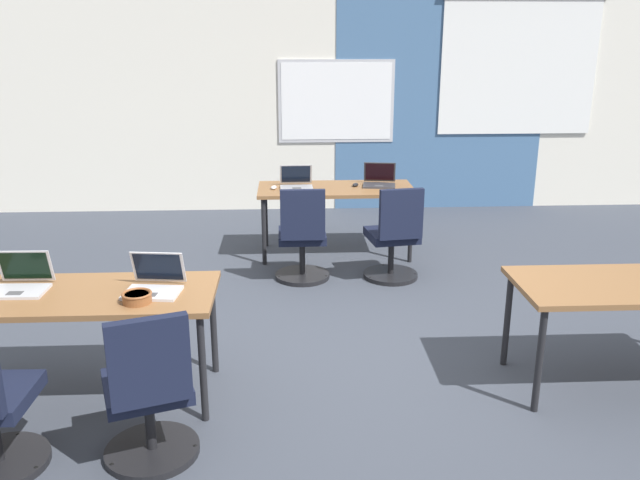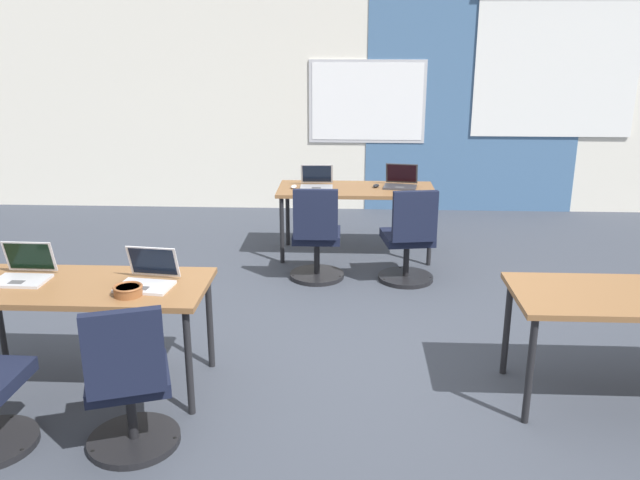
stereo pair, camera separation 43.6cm
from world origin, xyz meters
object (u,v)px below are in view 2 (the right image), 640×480
object	(u,v)px
chair_near_left_inner	(129,391)
laptop_far_left	(317,183)
snack_bowl	(128,290)
mouse_far_left	(294,187)
desk_far_center	(356,194)
chair_far_left	(316,242)
laptop_near_left_end	(24,272)
chair_far_right	(409,244)
laptop_near_left_inner	(148,278)
mouse_far_right	(376,186)
laptop_far_right	(401,182)
desk_near_left	(82,293)

from	to	relation	value
chair_near_left_inner	laptop_far_left	world-z (taller)	laptop_far_left
snack_bowl	mouse_far_left	bearing A→B (deg)	75.65
mouse_far_left	desk_far_center	bearing A→B (deg)	3.93
chair_far_left	laptop_near_left_end	xyz separation A→B (m)	(-1.78, -1.96, 0.39)
chair_far_left	chair_far_right	world-z (taller)	same
laptop_near_left_inner	chair_far_right	size ratio (longest dim) A/B	0.40
laptop_near_left_inner	mouse_far_right	world-z (taller)	laptop_near_left_inner
chair_near_left_inner	mouse_far_right	distance (m)	3.83
chair_near_left_inner	snack_bowl	world-z (taller)	chair_near_left_inner
laptop_near_left_inner	laptop_far_right	distance (m)	3.38
chair_far_left	snack_bowl	size ratio (longest dim) A/B	5.18
desk_near_left	laptop_far_right	bearing A→B (deg)	52.45
laptop_near_left_inner	snack_bowl	bearing A→B (deg)	-104.17
laptop_near_left_inner	chair_far_left	bearing A→B (deg)	71.88
laptop_near_left_inner	laptop_near_left_end	bearing A→B (deg)	-177.18
desk_near_left	chair_far_left	distance (m)	2.47
laptop_far_left	snack_bowl	bearing A→B (deg)	-109.64
mouse_far_right	chair_far_right	bearing A→B (deg)	-71.34
laptop_far_right	chair_near_left_inner	bearing A→B (deg)	-106.53
laptop_near_left_inner	mouse_far_right	size ratio (longest dim) A/B	3.21
mouse_far_right	snack_bowl	distance (m)	3.41
laptop_far_left	chair_far_left	world-z (taller)	laptop_far_left
chair_far_left	laptop_near_left_end	distance (m)	2.68
desk_far_center	chair_near_left_inner	xyz separation A→B (m)	(-1.24, -3.49, -0.28)
desk_near_left	chair_far_right	size ratio (longest dim) A/B	1.74
laptop_far_left	laptop_far_right	xyz separation A→B (m)	(0.87, 0.06, 0.00)
snack_bowl	laptop_near_left_end	bearing A→B (deg)	162.57
desk_near_left	snack_bowl	world-z (taller)	snack_bowl
desk_near_left	mouse_far_left	bearing A→B (deg)	68.03
laptop_near_left_inner	snack_bowl	size ratio (longest dim) A/B	2.05
snack_bowl	mouse_far_right	bearing A→B (deg)	62.12
mouse_far_left	chair_far_left	distance (m)	0.86
desk_far_center	chair_near_left_inner	world-z (taller)	chair_near_left_inner
laptop_near_left_end	chair_near_left_inner	bearing A→B (deg)	-38.84
chair_near_left_inner	chair_far_left	xyz separation A→B (m)	(0.88, 2.72, 0.00)
laptop_near_left_inner	laptop_far_left	bearing A→B (deg)	79.08
chair_far_left	snack_bowl	distance (m)	2.45
desk_near_left	laptop_near_left_end	distance (m)	0.41
desk_near_left	chair_far_left	bearing A→B (deg)	55.70
laptop_far_right	chair_far_left	bearing A→B (deg)	-125.34
mouse_far_left	mouse_far_right	bearing A→B (deg)	5.67
laptop_near_left_end	chair_far_left	bearing A→B (deg)	49.02
chair_near_left_inner	laptop_far_right	size ratio (longest dim) A/B	2.47
laptop_near_left_inner	chair_far_right	bearing A→B (deg)	54.96
laptop_near_left_inner	laptop_far_right	size ratio (longest dim) A/B	0.98
laptop_far_left	chair_far_left	bearing A→B (deg)	-88.52
desk_far_center	chair_far_left	bearing A→B (deg)	-115.41
laptop_near_left_inner	laptop_far_right	bearing A→B (deg)	65.28
laptop_far_right	snack_bowl	world-z (taller)	laptop_far_right
desk_far_center	laptop_far_left	size ratio (longest dim) A/B	4.74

